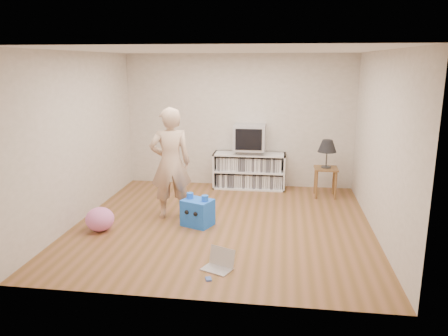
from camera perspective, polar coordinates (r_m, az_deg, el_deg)
ground at (r=6.82m, az=-0.12°, el=-7.27°), size 4.50×4.50×0.00m
walls at (r=6.47m, az=-0.12°, el=3.55°), size 4.52×4.52×2.60m
ceiling at (r=6.37m, az=-0.13°, el=15.14°), size 4.50×4.50×0.01m
media_unit at (r=8.62m, az=3.32°, el=-0.34°), size 1.40×0.45×0.70m
dvd_deck at (r=8.52m, az=3.35°, el=2.15°), size 0.45×0.35×0.07m
crt_tv at (r=8.47m, az=3.37°, el=4.03°), size 0.60×0.53×0.50m
side_table at (r=8.25m, az=13.13°, el=-0.86°), size 0.42×0.42×0.55m
table_lamp at (r=8.13m, az=13.33°, el=2.72°), size 0.34×0.34×0.52m
person at (r=6.91m, az=-7.00°, el=0.60°), size 0.75×0.62×1.77m
laptop at (r=5.42m, az=-0.60°, el=-12.31°), size 0.43×0.39×0.24m
playing_cards at (r=5.18m, az=-2.04°, el=-14.28°), size 0.09×0.11×0.02m
plush_blue at (r=6.70m, az=-3.47°, el=-5.77°), size 0.53×0.48×0.50m
plush_pink at (r=6.74m, az=-15.91°, el=-6.45°), size 0.54×0.54×0.36m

